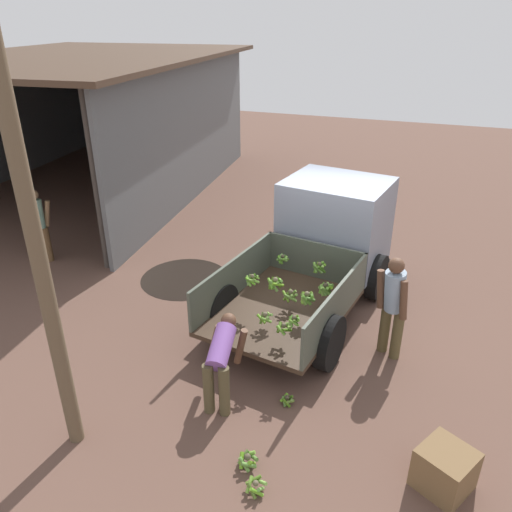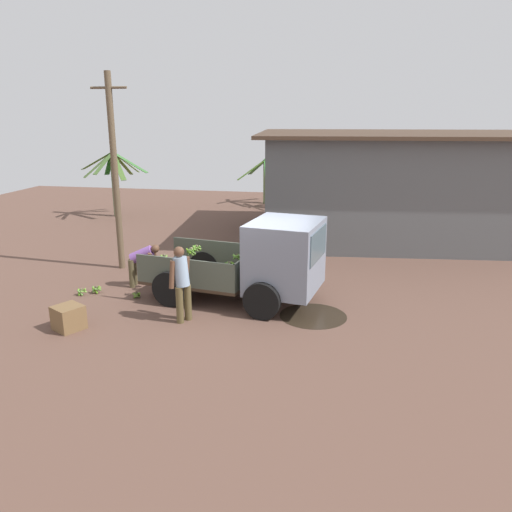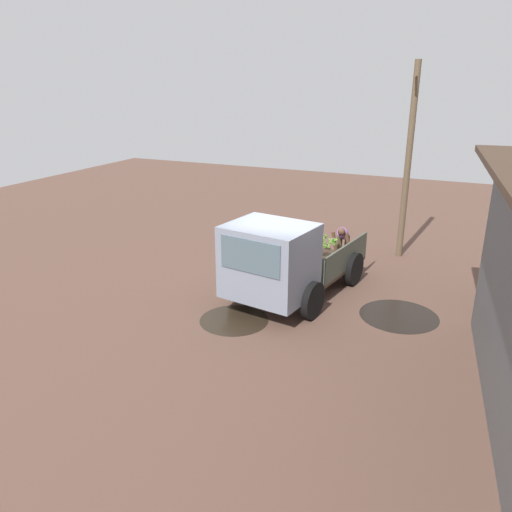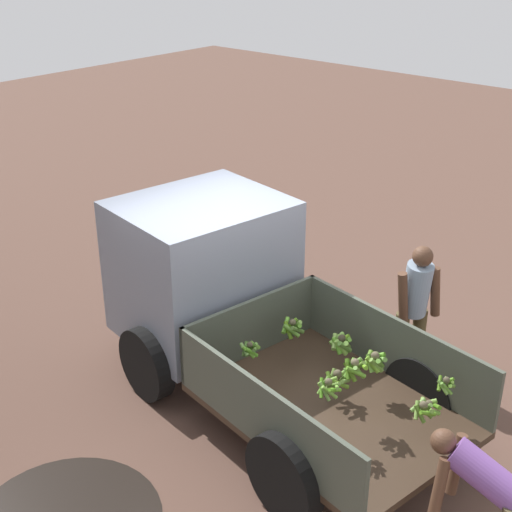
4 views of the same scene
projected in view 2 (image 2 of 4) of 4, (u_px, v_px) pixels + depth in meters
The scene contains 17 objects.
ground at pixel (258, 303), 12.45m from camera, with size 36.00×36.00×0.00m, color brown.
mud_patch_0 at pixel (313, 316), 11.63m from camera, with size 1.57×1.57×0.01m, color #2C2218.
mud_patch_1 at pixel (264, 269), 15.15m from camera, with size 1.80×1.80×0.01m, color black.
cargo_truck at pixel (270, 260), 12.10m from camera, with size 4.58×2.70×2.11m.
warehouse_shed at pixel (416, 162), 18.59m from camera, with size 11.19×8.44×3.89m.
utility_pole at pixel (115, 172), 14.48m from camera, with size 1.07×0.19×5.69m.
banana_palm_0 at pixel (114, 180), 22.56m from camera, with size 3.34×2.78×2.90m.
banana_palm_1 at pixel (266, 180), 25.95m from camera, with size 2.61×2.68×2.32m.
banana_palm_2 at pixel (346, 175), 24.74m from camera, with size 2.91×1.90×2.98m.
banana_palm_3 at pixel (310, 173), 24.19m from camera, with size 2.38×2.11×3.27m.
person_foreground_visitor at pixel (182, 281), 11.11m from camera, with size 0.51×0.57×1.74m.
person_worker_loading at pixel (141, 261), 13.45m from camera, with size 0.86×0.63×1.18m.
person_bystander_near_shed at pixel (272, 218), 18.07m from camera, with size 0.49×0.65×1.61m.
banana_bunch_on_ground_0 at pixel (96, 289), 13.09m from camera, with size 0.28×0.27×0.21m.
banana_bunch_on_ground_1 at pixel (137, 295), 12.74m from camera, with size 0.20×0.20×0.16m.
banana_bunch_on_ground_2 at pixel (82, 291), 12.94m from camera, with size 0.25×0.27×0.19m.
wooden_crate_0 at pixel (68, 318), 10.86m from camera, with size 0.56×0.56×0.53m, color brown.
Camera 2 is at (2.12, -11.46, 4.54)m, focal length 35.00 mm.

